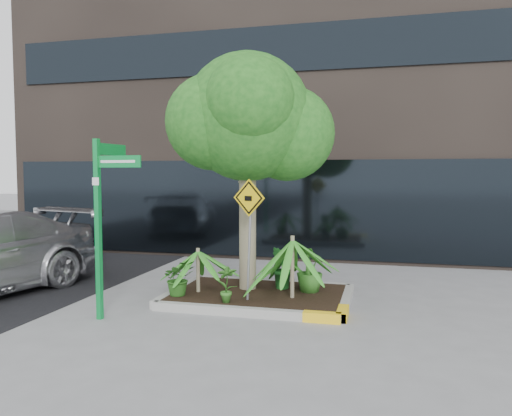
# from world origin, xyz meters

# --- Properties ---
(ground) EXTENTS (80.00, 80.00, 0.00)m
(ground) POSITION_xyz_m (0.00, 0.00, 0.00)
(ground) COLOR gray
(ground) RESTS_ON ground
(building) EXTENTS (18.00, 8.00, 15.00)m
(building) POSITION_xyz_m (0.50, 8.50, 7.50)
(building) COLOR #2D2621
(building) RESTS_ON ground
(planter) EXTENTS (3.35, 2.36, 0.15)m
(planter) POSITION_xyz_m (0.23, 0.27, 0.10)
(planter) COLOR #9E9E99
(planter) RESTS_ON ground
(tree) EXTENTS (3.10, 2.75, 4.65)m
(tree) POSITION_xyz_m (-0.08, 0.57, 3.40)
(tree) COLOR gray
(tree) RESTS_ON ground
(palm_front) EXTENTS (1.24, 1.24, 1.38)m
(palm_front) POSITION_xyz_m (0.87, 0.04, 1.18)
(palm_front) COLOR gray
(palm_front) RESTS_ON ground
(palm_left) EXTENTS (0.92, 0.92, 1.02)m
(palm_left) POSITION_xyz_m (-0.90, 0.05, 0.91)
(palm_left) COLOR gray
(palm_left) RESTS_ON ground
(palm_back) EXTENTS (0.70, 0.70, 0.78)m
(palm_back) POSITION_xyz_m (0.60, 0.79, 0.73)
(palm_back) COLOR gray
(palm_back) RESTS_ON ground
(shrub_a) EXTENTS (0.81, 0.81, 0.64)m
(shrub_a) POSITION_xyz_m (-1.15, -0.29, 0.47)
(shrub_a) COLOR #235718
(shrub_a) RESTS_ON planter
(shrub_b) EXTENTS (0.67, 0.67, 0.86)m
(shrub_b) POSITION_xyz_m (1.10, 0.58, 0.58)
(shrub_b) COLOR #2E6D20
(shrub_b) RESTS_ON planter
(shrub_c) EXTENTS (0.47, 0.47, 0.65)m
(shrub_c) POSITION_xyz_m (-0.15, -0.55, 0.47)
(shrub_c) COLOR #316F22
(shrub_c) RESTS_ON planter
(shrub_d) EXTENTS (0.54, 0.54, 0.82)m
(shrub_d) POSITION_xyz_m (0.58, 0.64, 0.56)
(shrub_d) COLOR #18551C
(shrub_d) RESTS_ON planter
(street_sign_post) EXTENTS (0.86, 0.87, 2.90)m
(street_sign_post) POSITION_xyz_m (-1.94, -1.45, 1.79)
(street_sign_post) COLOR #0C8C3A
(street_sign_post) RESTS_ON ground
(cattle_sign) EXTENTS (0.61, 0.24, 2.10)m
(cattle_sign) POSITION_xyz_m (0.17, -0.26, 1.57)
(cattle_sign) COLOR slate
(cattle_sign) RESTS_ON ground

